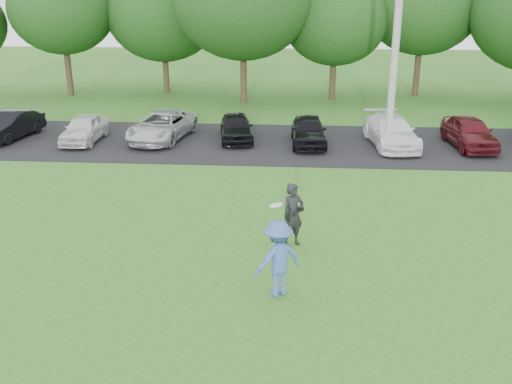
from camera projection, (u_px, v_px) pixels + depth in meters
The scene contains 7 objects.
ground at pixel (244, 310), 11.72m from camera, with size 100.00×100.00×0.00m, color #2B681D.
parking_lot at pixel (272, 143), 23.88m from camera, with size 32.00×6.50×0.03m, color black.
utility_pole at pixel (399, 8), 20.73m from camera, with size 0.28×0.28×10.94m, color #A0A09B.
frisbee_player at pixel (278, 258), 12.01m from camera, with size 1.27×1.15×2.10m.
camera_bystander at pixel (293, 215), 14.33m from camera, with size 0.72×0.67×1.66m.
parked_cars at pixel (283, 129), 23.68m from camera, with size 31.13×4.78×1.25m.
tree_row at pixel (309, 10), 31.23m from camera, with size 42.39×9.85×8.64m.
Camera 1 is at (0.98, -10.12, 6.31)m, focal length 40.00 mm.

